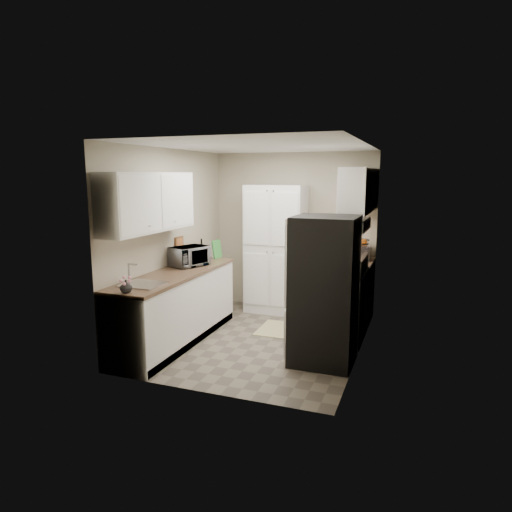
{
  "coord_description": "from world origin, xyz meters",
  "views": [
    {
      "loc": [
        1.96,
        -5.42,
        2.14
      ],
      "look_at": [
        -0.1,
        0.15,
        1.09
      ],
      "focal_mm": 32.0,
      "sensor_mm": 36.0,
      "label": 1
    }
  ],
  "objects_px": {
    "pantry_cabinet": "(276,249)",
    "microwave": "(189,256)",
    "electric_range": "(339,304)",
    "refrigerator": "(325,290)",
    "toaster_oven": "(359,252)",
    "wine_bottle": "(202,250)"
  },
  "relations": [
    {
      "from": "electric_range",
      "to": "refrigerator",
      "type": "bearing_deg",
      "value": -92.48
    },
    {
      "from": "refrigerator",
      "to": "microwave",
      "type": "bearing_deg",
      "value": 168.04
    },
    {
      "from": "pantry_cabinet",
      "to": "microwave",
      "type": "xyz_separation_m",
      "value": [
        -0.82,
        -1.31,
        0.06
      ]
    },
    {
      "from": "electric_range",
      "to": "refrigerator",
      "type": "xyz_separation_m",
      "value": [
        -0.03,
        -0.8,
        0.37
      ]
    },
    {
      "from": "wine_bottle",
      "to": "electric_range",
      "type": "bearing_deg",
      "value": -2.85
    },
    {
      "from": "microwave",
      "to": "toaster_oven",
      "type": "xyz_separation_m",
      "value": [
        2.11,
        1.3,
        -0.02
      ]
    },
    {
      "from": "pantry_cabinet",
      "to": "electric_range",
      "type": "relative_size",
      "value": 1.77
    },
    {
      "from": "pantry_cabinet",
      "to": "wine_bottle",
      "type": "relative_size",
      "value": 7.04
    },
    {
      "from": "electric_range",
      "to": "toaster_oven",
      "type": "bearing_deg",
      "value": 82.85
    },
    {
      "from": "wine_bottle",
      "to": "toaster_oven",
      "type": "xyz_separation_m",
      "value": [
        2.17,
        0.82,
        -0.02
      ]
    },
    {
      "from": "pantry_cabinet",
      "to": "electric_range",
      "type": "height_order",
      "value": "pantry_cabinet"
    },
    {
      "from": "refrigerator",
      "to": "electric_range",
      "type": "bearing_deg",
      "value": 87.52
    },
    {
      "from": "refrigerator",
      "to": "toaster_oven",
      "type": "xyz_separation_m",
      "value": [
        0.15,
        1.72,
        0.19
      ]
    },
    {
      "from": "wine_bottle",
      "to": "pantry_cabinet",
      "type": "bearing_deg",
      "value": 43.07
    },
    {
      "from": "wine_bottle",
      "to": "microwave",
      "type": "bearing_deg",
      "value": -82.96
    },
    {
      "from": "pantry_cabinet",
      "to": "refrigerator",
      "type": "relative_size",
      "value": 1.18
    },
    {
      "from": "pantry_cabinet",
      "to": "microwave",
      "type": "bearing_deg",
      "value": -122.05
    },
    {
      "from": "electric_range",
      "to": "refrigerator",
      "type": "relative_size",
      "value": 0.66
    },
    {
      "from": "refrigerator",
      "to": "microwave",
      "type": "relative_size",
      "value": 3.48
    },
    {
      "from": "refrigerator",
      "to": "toaster_oven",
      "type": "bearing_deg",
      "value": 85.01
    },
    {
      "from": "refrigerator",
      "to": "toaster_oven",
      "type": "height_order",
      "value": "refrigerator"
    },
    {
      "from": "electric_range",
      "to": "wine_bottle",
      "type": "xyz_separation_m",
      "value": [
        -2.05,
        0.1,
        0.58
      ]
    }
  ]
}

